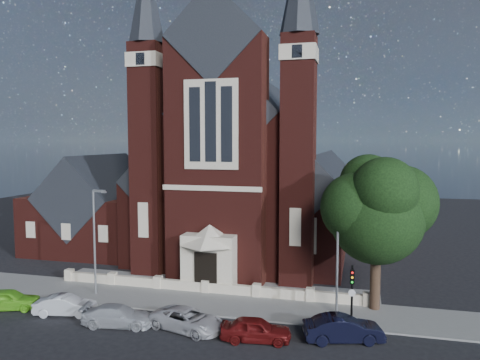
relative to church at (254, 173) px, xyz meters
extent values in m
plane|color=black|center=(0.00, -7.94, -8.19)|extent=(120.00, 120.00, 0.00)
cube|color=slate|center=(0.00, -18.44, -8.19)|extent=(60.00, 5.00, 0.12)
cube|color=slate|center=(0.00, -14.44, -8.19)|extent=(26.00, 3.00, 0.14)
cube|color=#BDAE96|center=(0.00, -16.44, -8.19)|extent=(24.00, 0.40, 0.90)
cube|color=#441612|center=(0.00, 2.06, -1.19)|extent=(10.00, 30.00, 14.00)
cube|color=black|center=(0.00, 2.06, 5.81)|extent=(10.00, 30.20, 10.00)
cube|color=#441612|center=(-7.50, 1.06, -4.19)|extent=(5.00, 26.00, 8.00)
cube|color=#441612|center=(7.50, 1.06, -4.19)|extent=(5.00, 26.00, 8.00)
cube|color=black|center=(-7.50, 1.06, -0.19)|extent=(5.01, 26.20, 5.01)
cube|color=black|center=(7.50, 1.06, -0.19)|extent=(5.01, 26.20, 5.01)
cube|color=#441612|center=(0.00, -13.44, 1.81)|extent=(8.00, 3.00, 20.00)
cube|color=black|center=(0.00, -13.44, 11.81)|extent=(8.00, 3.20, 8.00)
cube|color=#BDAE96|center=(0.00, -14.99, 4.81)|extent=(4.40, 0.15, 7.00)
cube|color=black|center=(0.00, -15.06, 5.01)|extent=(0.90, 0.08, 6.20)
cube|color=#BDAE96|center=(0.00, -15.44, -5.99)|extent=(4.20, 2.00, 4.40)
cube|color=black|center=(0.00, -16.49, -6.59)|extent=(1.80, 0.12, 3.20)
cone|color=#BDAE96|center=(0.00, -15.44, -3.79)|extent=(4.60, 4.60, 1.60)
cube|color=#441612|center=(-6.50, -12.44, 1.81)|extent=(2.60, 2.60, 20.00)
cube|color=#BDAE96|center=(-6.50, -12.44, 10.31)|extent=(2.80, 2.80, 1.20)
cube|color=#441612|center=(6.50, -12.44, 1.81)|extent=(2.60, 2.60, 20.00)
cube|color=#BDAE96|center=(6.50, -12.44, 10.31)|extent=(2.80, 2.80, 1.20)
cube|color=#441612|center=(-16.00, -4.94, -5.19)|extent=(12.00, 12.00, 6.00)
cube|color=black|center=(-16.00, -4.94, -2.19)|extent=(8.49, 12.20, 8.49)
cylinder|color=black|center=(12.50, -16.94, -5.69)|extent=(0.70, 0.70, 5.00)
sphere|color=black|center=(12.50, -16.94, -1.69)|extent=(6.40, 6.40, 6.40)
sphere|color=black|center=(12.90, -18.14, 0.31)|extent=(4.40, 4.40, 4.40)
cylinder|color=gray|center=(-8.00, -18.94, -4.19)|extent=(0.16, 0.16, 8.00)
cube|color=gray|center=(-7.50, -18.94, -0.19)|extent=(1.00, 0.15, 0.18)
cube|color=gray|center=(-7.10, -18.94, -0.27)|extent=(0.35, 0.22, 0.12)
cylinder|color=gray|center=(10.00, -18.94, -4.19)|extent=(0.16, 0.16, 8.00)
cube|color=gray|center=(10.50, -18.94, -0.19)|extent=(1.00, 0.15, 0.18)
cube|color=gray|center=(10.90, -18.94, -0.27)|extent=(0.35, 0.22, 0.12)
cylinder|color=black|center=(11.00, -20.44, -6.19)|extent=(0.14, 0.14, 4.00)
cube|color=black|center=(11.00, -20.59, -4.89)|extent=(0.28, 0.22, 0.90)
sphere|color=red|center=(11.00, -20.72, -4.59)|extent=(0.14, 0.14, 0.14)
sphere|color=#CC8C0C|center=(11.00, -20.72, -4.89)|extent=(0.14, 0.14, 0.14)
sphere|color=#0C9919|center=(11.00, -20.72, -5.19)|extent=(0.14, 0.14, 0.14)
imported|color=#6FCC28|center=(-12.23, -23.22, -7.46)|extent=(4.58, 3.05, 1.45)
imported|color=silver|center=(-7.72, -23.10, -7.52)|extent=(4.28, 2.30, 1.34)
imported|color=#ADB1B5|center=(-3.35, -23.90, -7.52)|extent=(4.78, 2.53, 1.32)
imported|color=silver|center=(1.17, -23.42, -7.51)|extent=(5.29, 3.52, 1.35)
imported|color=#5E1010|center=(5.60, -23.91, -7.48)|extent=(4.34, 2.18, 1.42)
imported|color=black|center=(10.57, -22.68, -7.42)|extent=(4.89, 2.84, 1.52)
camera|label=1|loc=(11.36, -49.83, 3.55)|focal=35.00mm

